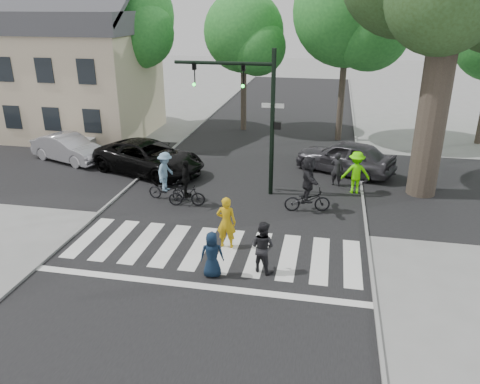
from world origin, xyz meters
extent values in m
plane|color=gray|center=(0.00, 0.00, 0.00)|extent=(120.00, 120.00, 0.00)
cube|color=black|center=(0.00, 5.00, 0.01)|extent=(10.00, 70.00, 0.01)
cube|color=black|center=(0.00, 8.00, 0.01)|extent=(70.00, 10.00, 0.01)
cube|color=gray|center=(-5.05, 5.00, 0.05)|extent=(0.10, 70.00, 0.10)
cube|color=gray|center=(5.05, 5.00, 0.05)|extent=(0.10, 70.00, 0.10)
cube|color=silver|center=(-4.50, 1.00, 0.01)|extent=(0.55, 3.00, 0.01)
cube|color=silver|center=(-3.50, 1.00, 0.01)|extent=(0.55, 3.00, 0.01)
cube|color=silver|center=(-2.50, 1.00, 0.01)|extent=(0.55, 3.00, 0.01)
cube|color=silver|center=(-1.50, 1.00, 0.01)|extent=(0.55, 3.00, 0.01)
cube|color=silver|center=(-0.50, 1.00, 0.01)|extent=(0.55, 3.00, 0.01)
cube|color=silver|center=(0.50, 1.00, 0.01)|extent=(0.55, 3.00, 0.01)
cube|color=silver|center=(1.50, 1.00, 0.01)|extent=(0.55, 3.00, 0.01)
cube|color=silver|center=(2.50, 1.00, 0.01)|extent=(0.55, 3.00, 0.01)
cube|color=silver|center=(3.50, 1.00, 0.01)|extent=(0.55, 3.00, 0.01)
cube|color=silver|center=(4.50, 1.00, 0.01)|extent=(0.55, 3.00, 0.01)
cube|color=silver|center=(0.00, -1.20, 0.01)|extent=(10.00, 0.30, 0.01)
cylinder|color=black|center=(1.20, 6.20, 3.00)|extent=(0.18, 0.18, 6.00)
cylinder|color=black|center=(-0.80, 6.20, 5.40)|extent=(4.00, 0.14, 0.14)
imported|color=black|center=(0.00, 6.20, 4.95)|extent=(0.16, 0.20, 1.00)
sphere|color=#19E533|center=(0.00, 6.08, 4.55)|extent=(0.14, 0.14, 0.14)
imported|color=black|center=(-2.00, 6.20, 4.95)|extent=(0.16, 0.20, 1.00)
sphere|color=#19E533|center=(-2.00, 6.08, 4.55)|extent=(0.14, 0.14, 0.14)
cube|color=black|center=(1.42, 6.20, 3.00)|extent=(0.28, 0.18, 0.30)
cube|color=#FF660C|center=(1.53, 6.20, 3.00)|extent=(0.02, 0.14, 0.20)
cube|color=white|center=(1.20, 6.20, 3.80)|extent=(0.90, 0.04, 0.18)
cylinder|color=brown|center=(7.50, 7.50, 3.50)|extent=(1.20, 1.20, 7.00)
cylinder|color=brown|center=(7.80, 7.30, 6.50)|extent=(1.29, 1.74, 2.93)
cylinder|color=brown|center=(-14.00, 16.20, 2.97)|extent=(0.36, 0.36, 5.95)
sphere|color=#24702A|center=(-14.00, 16.20, 6.38)|extent=(5.20, 5.20, 5.20)
sphere|color=#24702A|center=(-12.96, 15.42, 5.53)|extent=(3.64, 3.64, 3.64)
cylinder|color=brown|center=(-9.00, 15.70, 3.22)|extent=(0.36, 0.36, 6.44)
sphere|color=#24702A|center=(-9.00, 15.70, 6.90)|extent=(5.80, 5.80, 5.80)
sphere|color=#24702A|center=(-7.84, 14.83, 5.98)|extent=(4.06, 4.06, 4.06)
cylinder|color=brown|center=(-2.00, 16.80, 2.80)|extent=(0.36, 0.36, 5.60)
sphere|color=#24702A|center=(-2.00, 16.80, 6.00)|extent=(4.80, 4.80, 4.80)
sphere|color=#24702A|center=(-1.04, 16.08, 5.20)|extent=(3.36, 3.36, 3.36)
cylinder|color=brown|center=(4.00, 15.50, 3.36)|extent=(0.36, 0.36, 6.72)
sphere|color=#24702A|center=(4.00, 15.50, 7.20)|extent=(6.00, 6.00, 6.00)
sphere|color=#24702A|center=(5.20, 14.60, 6.24)|extent=(4.20, 4.20, 4.20)
cube|color=beige|center=(-11.50, 14.00, 3.00)|extent=(8.00, 7.00, 6.00)
cube|color=#47474C|center=(-11.50, 14.00, 6.60)|extent=(8.40, 7.40, 1.20)
cube|color=#47474C|center=(-11.50, 12.15, 7.60)|extent=(8.40, 3.69, 2.44)
cube|color=#47474C|center=(-11.50, 15.85, 7.60)|extent=(8.40, 3.69, 2.44)
cube|color=black|center=(-13.90, 10.48, 1.70)|extent=(1.00, 0.06, 1.30)
cube|color=black|center=(-13.90, 10.48, 4.30)|extent=(1.00, 0.06, 1.30)
cube|color=black|center=(-11.50, 10.48, 1.70)|extent=(1.00, 0.06, 1.30)
cube|color=black|center=(-11.50, 10.48, 4.30)|extent=(1.00, 0.06, 1.30)
cube|color=black|center=(-9.10, 10.48, 1.70)|extent=(1.00, 0.06, 1.30)
cube|color=black|center=(-9.10, 10.48, 4.30)|extent=(1.00, 0.06, 1.30)
cube|color=gray|center=(-10.00, 10.20, 0.40)|extent=(2.00, 1.20, 0.80)
imported|color=#C09311|center=(0.38, 1.27, 0.90)|extent=(0.66, 0.43, 1.79)
imported|color=#0E1D31|center=(0.37, -0.57, 0.72)|extent=(0.78, 0.59, 1.43)
imported|color=black|center=(1.78, 0.00, 0.82)|extent=(0.98, 0.89, 1.64)
imported|color=black|center=(-2.93, 4.73, 0.42)|extent=(1.67, 0.76, 0.85)
imported|color=#688DA9|center=(-2.93, 4.73, 1.24)|extent=(0.73, 1.12, 1.62)
imported|color=black|center=(-1.93, 4.30, 0.44)|extent=(1.52, 0.66, 0.88)
imported|color=black|center=(-1.93, 4.30, 1.16)|extent=(0.52, 0.94, 1.52)
imported|color=black|center=(2.84, 4.72, 0.47)|extent=(1.87, 0.94, 0.94)
imported|color=black|center=(2.84, 4.72, 1.36)|extent=(0.83, 1.73, 1.79)
imported|color=black|center=(-4.85, 7.75, 0.77)|extent=(6.07, 4.34, 1.54)
imported|color=#BCBAC0|center=(-9.59, 8.67, 0.69)|extent=(4.46, 2.80, 1.39)
imported|color=#37363B|center=(4.30, 9.59, 0.80)|extent=(5.03, 3.59, 1.59)
imported|color=#5FFF02|center=(4.72, 7.04, 0.92)|extent=(1.25, 0.80, 1.84)
imported|color=black|center=(3.93, 7.75, 0.77)|extent=(0.65, 0.52, 1.54)
camera|label=1|loc=(3.52, -12.24, 7.58)|focal=35.00mm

